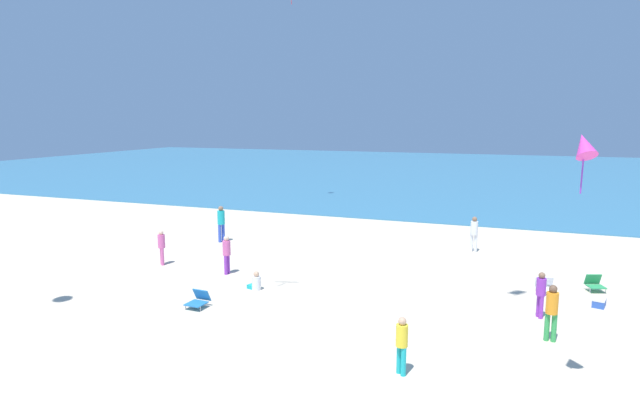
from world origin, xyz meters
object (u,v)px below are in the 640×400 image
object	(u,v)px
beach_chair_far_left	(199,300)
person_5	(402,342)
kite_magenta	(584,145)
person_7	(256,283)
person_4	(162,245)
person_0	(541,292)
beach_chair_far_right	(595,283)
person_6	(474,232)
person_1	(227,252)
person_3	(221,221)
person_2	(552,309)
beach_chair_near_camera	(545,286)
cooler_box	(599,302)

from	to	relation	value
beach_chair_far_left	person_5	bearing A→B (deg)	76.04
beach_chair_far_left	kite_magenta	distance (m)	11.55
beach_chair_far_left	person_7	world-z (taller)	person_7
person_4	person_7	distance (m)	5.17
person_0	kite_magenta	world-z (taller)	kite_magenta
person_0	person_5	xyz separation A→B (m)	(-3.09, -4.85, -0.00)
beach_chair_far_right	person_6	size ratio (longest dim) A/B	0.45
beach_chair_far_right	person_4	distance (m)	15.95
person_6	kite_magenta	xyz separation A→B (m)	(2.75, -12.15, 4.37)
person_0	person_1	size ratio (longest dim) A/B	0.94
person_3	person_6	size ratio (longest dim) A/B	1.10
person_0	person_7	size ratio (longest dim) A/B	2.11
person_2	person_7	distance (m)	9.26
beach_chair_near_camera	kite_magenta	world-z (taller)	kite_magenta
beach_chair_near_camera	person_0	bearing A→B (deg)	-14.61
person_2	person_4	distance (m)	14.33
person_0	person_5	bearing A→B (deg)	-149.13
person_5	kite_magenta	bearing A→B (deg)	-52.52
person_1	person_5	size ratio (longest dim) A/B	1.07
beach_chair_far_right	person_1	size ratio (longest dim) A/B	0.48
person_3	person_4	distance (m)	4.27
beach_chair_far_right	person_1	bearing A→B (deg)	-98.26
person_3	person_5	world-z (taller)	person_3
beach_chair_far_left	person_4	bearing A→B (deg)	-128.26
person_0	person_7	xyz separation A→B (m)	(-8.98, -0.65, -0.55)
beach_chair_far_left	beach_chair_far_right	bearing A→B (deg)	120.37
person_4	person_3	bearing A→B (deg)	-140.15
person_7	kite_magenta	bearing A→B (deg)	173.49
beach_chair_far_right	person_0	distance (m)	3.78
beach_chair_far_left	person_7	distance (m)	2.30
person_4	person_0	bearing A→B (deg)	128.69
person_3	beach_chair_far_right	bearing A→B (deg)	-160.06
person_2	person_7	bearing A→B (deg)	-91.63
person_1	kite_magenta	bearing A→B (deg)	155.47
person_5	person_1	bearing A→B (deg)	92.76
person_4	kite_magenta	size ratio (longest dim) A/B	1.14
person_4	person_6	xyz separation A→B (m)	(11.48, 6.49, 0.09)
person_3	person_1	bearing A→B (deg)	149.74
person_6	person_7	xyz separation A→B (m)	(-6.55, -7.94, -0.67)
cooler_box	person_6	distance (m)	7.07
person_5	kite_magenta	size ratio (longest dim) A/B	1.10
person_0	person_3	bearing A→B (deg)	133.21
beach_chair_far_right	person_2	xyz separation A→B (m)	(-1.64, -4.94, 0.61)
beach_chair_far_right	kite_magenta	world-z (taller)	kite_magenta
cooler_box	person_3	distance (m)	15.93
beach_chair_far_left	person_0	xyz separation A→B (m)	(9.86, 2.77, 0.56)
cooler_box	person_1	xyz separation A→B (m)	(-12.62, -1.05, 0.72)
person_1	person_7	xyz separation A→B (m)	(1.86, -1.26, -0.61)
person_1	person_2	distance (m)	11.27
person_0	person_1	distance (m)	10.86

